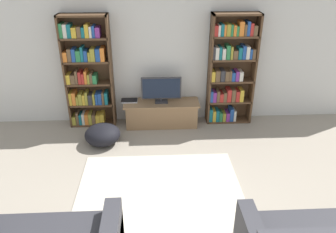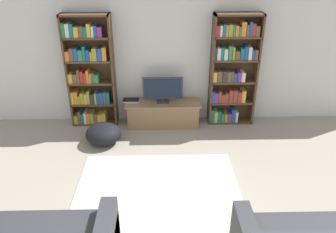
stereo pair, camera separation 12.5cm
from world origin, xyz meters
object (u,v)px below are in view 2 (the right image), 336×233
at_px(laptop, 131,100).
at_px(beanbag_ottoman, 103,134).
at_px(television, 163,89).
at_px(bookshelf_right, 232,71).
at_px(tv_stand, 163,113).
at_px(bookshelf_left, 89,73).

relative_size(laptop, beanbag_ottoman, 0.52).
xyz_separation_m(television, laptop, (-0.61, 0.08, -0.25)).
bearing_deg(television, beanbag_ottoman, -148.15).
bearing_deg(beanbag_ottoman, television, 31.85).
relative_size(bookshelf_right, tv_stand, 1.46).
xyz_separation_m(bookshelf_left, television, (1.36, -0.12, -0.29)).
bearing_deg(beanbag_ottoman, tv_stand, 31.94).
distance_m(tv_stand, beanbag_ottoman, 1.25).
bearing_deg(laptop, beanbag_ottoman, -120.93).
height_order(bookshelf_right, television, bookshelf_right).
bearing_deg(tv_stand, television, -90.00).
xyz_separation_m(bookshelf_right, laptop, (-1.91, -0.04, -0.56)).
distance_m(bookshelf_left, bookshelf_right, 2.66).
distance_m(bookshelf_left, beanbag_ottoman, 1.20).
bearing_deg(beanbag_ottoman, laptop, 59.07).
relative_size(bookshelf_right, beanbag_ottoman, 3.38).
bearing_deg(bookshelf_right, bookshelf_left, 180.00).
xyz_separation_m(bookshelf_left, beanbag_ottoman, (0.30, -0.78, -0.85)).
bearing_deg(bookshelf_left, television, -5.17).
bearing_deg(bookshelf_left, beanbag_ottoman, -68.72).
xyz_separation_m(tv_stand, laptop, (-0.61, 0.08, 0.25)).
xyz_separation_m(laptop, beanbag_ottoman, (-0.44, -0.74, -0.31)).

